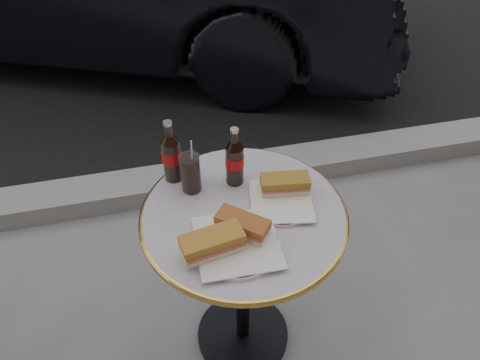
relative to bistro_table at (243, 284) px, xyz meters
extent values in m
plane|color=gray|center=(0.00, 0.00, -0.37)|extent=(80.00, 80.00, 0.00)
cube|color=gray|center=(0.00, 0.90, -0.32)|extent=(40.00, 0.20, 0.12)
cylinder|color=white|center=(-0.05, -0.12, 0.37)|extent=(0.28, 0.28, 0.01)
cylinder|color=white|center=(0.12, 0.01, 0.37)|extent=(0.25, 0.25, 0.01)
cube|color=#B2762D|center=(-0.12, -0.13, 0.41)|extent=(0.18, 0.11, 0.06)
cube|color=#9E5728|center=(-0.02, -0.08, 0.41)|extent=(0.16, 0.15, 0.05)
cube|color=olive|center=(0.14, 0.05, 0.40)|extent=(0.15, 0.09, 0.05)
cylinder|color=black|center=(-0.13, 0.14, 0.43)|extent=(0.07, 0.07, 0.13)
camera|label=1|loc=(-0.22, -0.92, 1.39)|focal=35.00mm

